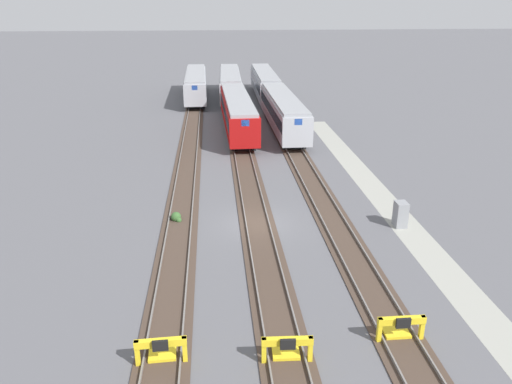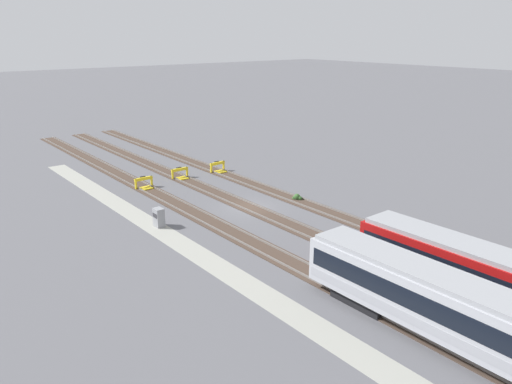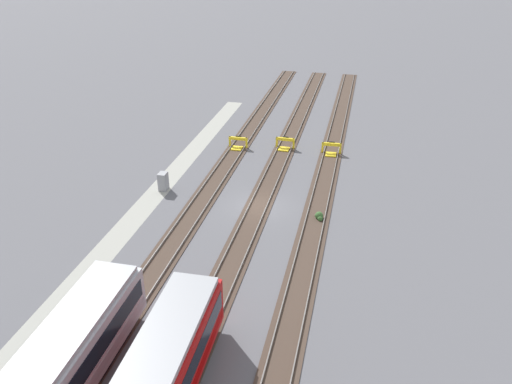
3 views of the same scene
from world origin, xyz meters
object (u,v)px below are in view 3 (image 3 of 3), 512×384
object	(u,v)px
bumper_stop_near_inner_track	(285,144)
weed_clump	(319,216)
bumper_stop_middle_track	(331,150)
bumper_stop_nearest_track	(238,144)
electrical_cabinet	(163,181)

from	to	relation	value
bumper_stop_near_inner_track	weed_clump	bearing A→B (deg)	20.75
bumper_stop_middle_track	weed_clump	size ratio (longest dim) A/B	2.18
bumper_stop_nearest_track	bumper_stop_near_inner_track	bearing A→B (deg)	100.51
bumper_stop_near_inner_track	bumper_stop_middle_track	world-z (taller)	same
bumper_stop_nearest_track	weed_clump	bearing A→B (deg)	38.26
bumper_stop_middle_track	weed_clump	bearing A→B (deg)	1.14
bumper_stop_nearest_track	electrical_cabinet	xyz separation A→B (m)	(10.60, -3.96, 0.29)
bumper_stop_near_inner_track	electrical_cabinet	world-z (taller)	electrical_cabinet
bumper_stop_middle_track	bumper_stop_nearest_track	bearing A→B (deg)	-86.73
bumper_stop_nearest_track	electrical_cabinet	world-z (taller)	electrical_cabinet
bumper_stop_near_inner_track	electrical_cabinet	distance (m)	14.48
bumper_stop_middle_track	electrical_cabinet	size ratio (longest dim) A/B	1.26
bumper_stop_near_inner_track	weed_clump	world-z (taller)	bumper_stop_near_inner_track
bumper_stop_nearest_track	bumper_stop_middle_track	distance (m)	9.72
weed_clump	bumper_stop_nearest_track	bearing A→B (deg)	-141.74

